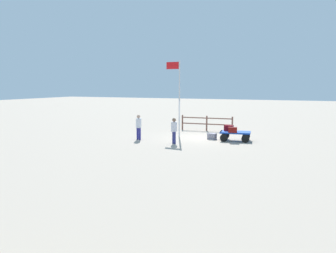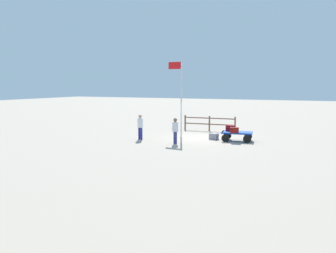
{
  "view_description": "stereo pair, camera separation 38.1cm",
  "coord_description": "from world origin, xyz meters",
  "px_view_note": "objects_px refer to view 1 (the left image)",
  "views": [
    {
      "loc": [
        -6.88,
        21.7,
        3.59
      ],
      "look_at": [
        -0.1,
        6.0,
        1.46
      ],
      "focal_mm": 36.23,
      "sensor_mm": 36.0,
      "label": 1
    },
    {
      "loc": [
        -7.23,
        21.55,
        3.59
      ],
      "look_at": [
        -0.1,
        6.0,
        1.46
      ],
      "focal_mm": 36.23,
      "sensor_mm": 36.0,
      "label": 2
    }
  ],
  "objects_px": {
    "suitcase_tan": "(229,128)",
    "suitcase_grey": "(233,130)",
    "worker_lead": "(174,129)",
    "worker_trailing": "(139,125)",
    "luggage_cart": "(235,134)",
    "flagpole": "(178,92)",
    "suitcase_dark": "(212,136)"
  },
  "relations": [
    {
      "from": "suitcase_tan",
      "to": "suitcase_grey",
      "type": "relative_size",
      "value": 1.01
    },
    {
      "from": "worker_lead",
      "to": "worker_trailing",
      "type": "distance_m",
      "value": 2.74
    },
    {
      "from": "luggage_cart",
      "to": "flagpole",
      "type": "distance_m",
      "value": 4.74
    },
    {
      "from": "flagpole",
      "to": "suitcase_tan",
      "type": "bearing_deg",
      "value": -178.19
    },
    {
      "from": "luggage_cart",
      "to": "worker_trailing",
      "type": "height_order",
      "value": "worker_trailing"
    },
    {
      "from": "suitcase_tan",
      "to": "worker_lead",
      "type": "bearing_deg",
      "value": 44.59
    },
    {
      "from": "worker_lead",
      "to": "flagpole",
      "type": "relative_size",
      "value": 0.3
    },
    {
      "from": "luggage_cart",
      "to": "suitcase_grey",
      "type": "distance_m",
      "value": 0.58
    },
    {
      "from": "suitcase_grey",
      "to": "suitcase_tan",
      "type": "bearing_deg",
      "value": -58.0
    },
    {
      "from": "flagpole",
      "to": "suitcase_dark",
      "type": "bearing_deg",
      "value": 178.66
    },
    {
      "from": "suitcase_tan",
      "to": "suitcase_dark",
      "type": "distance_m",
      "value": 1.23
    },
    {
      "from": "suitcase_grey",
      "to": "flagpole",
      "type": "height_order",
      "value": "flagpole"
    },
    {
      "from": "luggage_cart",
      "to": "suitcase_tan",
      "type": "relative_size",
      "value": 3.42
    },
    {
      "from": "worker_trailing",
      "to": "luggage_cart",
      "type": "bearing_deg",
      "value": -160.72
    },
    {
      "from": "luggage_cart",
      "to": "flagpole",
      "type": "relative_size",
      "value": 0.39
    },
    {
      "from": "luggage_cart",
      "to": "flagpole",
      "type": "bearing_deg",
      "value": -0.76
    },
    {
      "from": "suitcase_tan",
      "to": "suitcase_dark",
      "type": "relative_size",
      "value": 0.97
    },
    {
      "from": "luggage_cart",
      "to": "suitcase_grey",
      "type": "relative_size",
      "value": 3.46
    },
    {
      "from": "suitcase_grey",
      "to": "worker_lead",
      "type": "bearing_deg",
      "value": 33.16
    },
    {
      "from": "suitcase_dark",
      "to": "flagpole",
      "type": "bearing_deg",
      "value": -1.34
    },
    {
      "from": "worker_lead",
      "to": "suitcase_grey",
      "type": "bearing_deg",
      "value": -146.84
    },
    {
      "from": "flagpole",
      "to": "worker_lead",
      "type": "bearing_deg",
      "value": 106.68
    },
    {
      "from": "suitcase_dark",
      "to": "flagpole",
      "type": "xyz_separation_m",
      "value": [
        2.44,
        -0.06,
        2.85
      ]
    },
    {
      "from": "suitcase_tan",
      "to": "worker_trailing",
      "type": "xyz_separation_m",
      "value": [
        5.43,
        2.22,
        0.18
      ]
    },
    {
      "from": "suitcase_tan",
      "to": "suitcase_grey",
      "type": "height_order",
      "value": "suitcase_tan"
    },
    {
      "from": "flagpole",
      "to": "worker_trailing",
      "type": "bearing_deg",
      "value": 47.65
    },
    {
      "from": "luggage_cart",
      "to": "worker_lead",
      "type": "xyz_separation_m",
      "value": [
        3.18,
        2.53,
        0.49
      ]
    },
    {
      "from": "suitcase_grey",
      "to": "worker_lead",
      "type": "distance_m",
      "value": 3.75
    },
    {
      "from": "suitcase_grey",
      "to": "worker_trailing",
      "type": "relative_size",
      "value": 0.36
    },
    {
      "from": "worker_lead",
      "to": "worker_trailing",
      "type": "xyz_separation_m",
      "value": [
        2.69,
        -0.48,
        0.04
      ]
    },
    {
      "from": "suitcase_dark",
      "to": "worker_trailing",
      "type": "xyz_separation_m",
      "value": [
        4.36,
        2.05,
        0.76
      ]
    },
    {
      "from": "luggage_cart",
      "to": "worker_trailing",
      "type": "bearing_deg",
      "value": 19.28
    }
  ]
}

